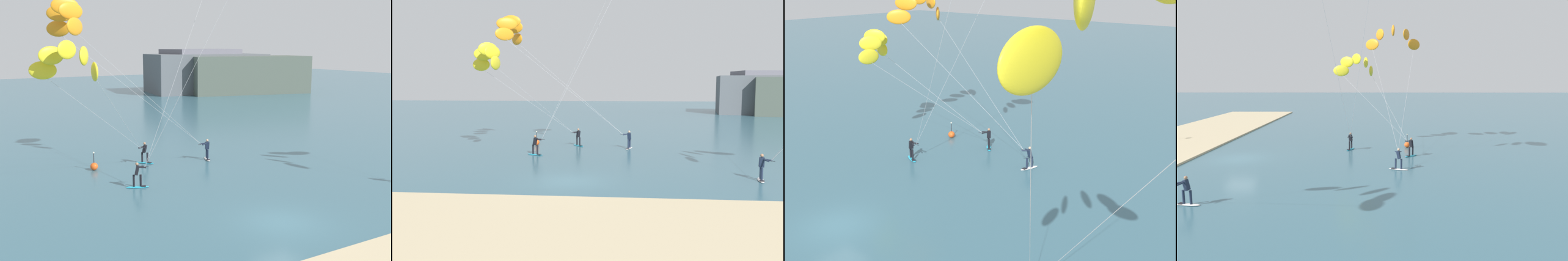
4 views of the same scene
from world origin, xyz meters
TOP-DOWN VIEW (x-y plane):
  - ground_plane at (0.00, 0.00)m, footprint 240.00×240.00m
  - sand_strip at (0.00, -9.74)m, footprint 80.00×11.48m
  - kitesurfer_far_out at (-6.73, 13.53)m, footprint 12.18×5.73m
  - kitesurfer_downwind at (-7.84, 10.01)m, footprint 9.58×8.16m
  - marker_buoy at (-5.22, 14.93)m, footprint 0.56×0.56m

SIDE VIEW (x-z plane):
  - ground_plane at x=0.00m, z-range 0.00..0.00m
  - sand_strip at x=0.00m, z-range 0.00..0.16m
  - marker_buoy at x=-5.22m, z-range -0.39..0.99m
  - kitesurfer_downwind at x=-7.84m, z-range 3.17..12.54m
  - kitesurfer_far_out at x=-6.73m, z-range 4.41..16.53m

